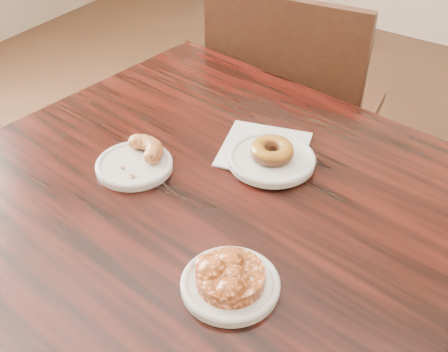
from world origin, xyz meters
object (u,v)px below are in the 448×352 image
Objects in this scene: chair_far at (300,113)px; cruller_fragment at (133,157)px; cafe_table at (201,331)px; glazed_donut at (272,151)px; apple_fritter at (230,274)px.

chair_far reaches higher than cruller_fragment.
glazed_donut is at bearing 80.47° from cafe_table.
cafe_table is at bearing 141.47° from apple_fritter.
apple_fritter is 1.28× the size of cruller_fragment.
apple_fritter reaches higher than cruller_fragment.
apple_fritter is at bearing -70.86° from glazed_donut.
cafe_table is 0.85m from chair_far.
glazed_donut is 0.58× the size of apple_fritter.
cruller_fragment is at bearing -179.84° from cafe_table.
chair_far reaches higher than cafe_table.
glazed_donut is (0.25, -0.65, 0.33)m from chair_far.
glazed_donut is 0.74× the size of cruller_fragment.
glazed_donut is at bearing 37.07° from cruller_fragment.
cafe_table is at bearing 95.14° from chair_far.
cruller_fragment is (0.04, -0.81, 0.33)m from chair_far.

